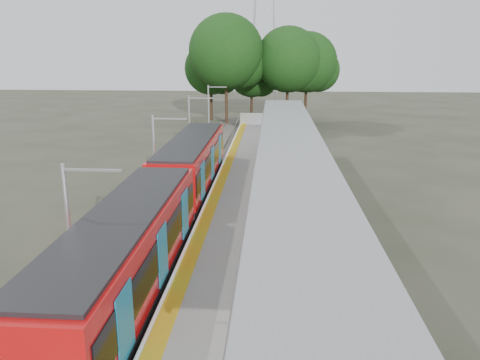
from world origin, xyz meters
name	(u,v)px	position (x,y,z in m)	size (l,w,h in m)	color
trackbed	(189,197)	(-4.50, 20.00, 0.12)	(3.00, 70.00, 0.24)	#59544C
platform	(261,193)	(0.00, 20.00, 0.50)	(6.00, 50.00, 1.00)	gray
tactile_strip	(220,184)	(-2.55, 20.00, 1.01)	(0.60, 50.00, 0.02)	#C68F17
end_fence	(267,118)	(0.00, 44.95, 1.60)	(6.00, 0.10, 1.20)	#9EA0A5
train	(168,195)	(-4.50, 14.33, 2.05)	(2.74, 27.60, 3.62)	black
canopy	(291,147)	(1.61, 16.19, 4.20)	(3.27, 38.00, 3.66)	#9EA0A5
tree_cluster	(257,61)	(-1.37, 52.37, 7.75)	(19.59, 12.52, 13.29)	#382316
catenary_masts	(156,157)	(-6.22, 19.00, 2.91)	(2.08, 48.16, 5.40)	#9EA0A5
bench_mid	(304,243)	(2.01, 9.98, 1.52)	(0.52, 1.47, 0.99)	#0E1A46
bench_far	(294,136)	(2.61, 34.26, 1.52)	(1.03, 1.50, 0.99)	#0E1A46
info_pillar_near	(282,230)	(1.12, 10.91, 1.70)	(0.36, 0.36, 1.61)	beige
info_pillar_far	(281,188)	(1.15, 16.97, 1.74)	(0.39, 0.39, 1.72)	beige
litter_bin	(281,174)	(1.27, 21.43, 1.40)	(0.39, 0.39, 0.80)	#9EA0A5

